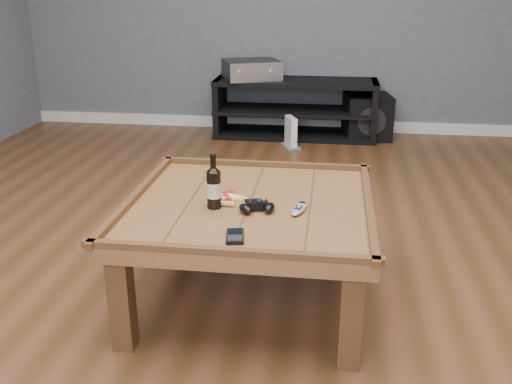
# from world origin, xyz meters

# --- Properties ---
(ground) EXTENTS (6.00, 6.00, 0.00)m
(ground) POSITION_xyz_m (0.00, 0.00, 0.00)
(ground) COLOR #422913
(ground) RESTS_ON ground
(baseboard) EXTENTS (5.00, 0.02, 0.10)m
(baseboard) POSITION_xyz_m (0.00, 2.99, 0.05)
(baseboard) COLOR silver
(baseboard) RESTS_ON ground
(coffee_table) EXTENTS (1.03, 1.03, 0.48)m
(coffee_table) POSITION_xyz_m (0.00, 0.00, 0.39)
(coffee_table) COLOR brown
(coffee_table) RESTS_ON ground
(media_console) EXTENTS (1.40, 0.45, 0.50)m
(media_console) POSITION_xyz_m (0.00, 2.75, 0.25)
(media_console) COLOR black
(media_console) RESTS_ON ground
(beer_bottle) EXTENTS (0.06, 0.06, 0.22)m
(beer_bottle) POSITION_xyz_m (-0.13, -0.08, 0.54)
(beer_bottle) COLOR black
(beer_bottle) RESTS_ON coffee_table
(game_controller) EXTENTS (0.16, 0.13, 0.04)m
(game_controller) POSITION_xyz_m (0.04, -0.09, 0.47)
(game_controller) COLOR black
(game_controller) RESTS_ON coffee_table
(pizza_slice) EXTENTS (0.15, 0.22, 0.02)m
(pizza_slice) POSITION_xyz_m (-0.11, 0.01, 0.46)
(pizza_slice) COLOR tan
(pizza_slice) RESTS_ON coffee_table
(smartphone) EXTENTS (0.08, 0.12, 0.02)m
(smartphone) POSITION_xyz_m (-0.00, -0.35, 0.46)
(smartphone) COLOR black
(smartphone) RESTS_ON coffee_table
(remote_control) EXTENTS (0.08, 0.16, 0.02)m
(remote_control) POSITION_xyz_m (0.21, -0.07, 0.46)
(remote_control) COLOR gray
(remote_control) RESTS_ON coffee_table
(av_receiver) EXTENTS (0.57, 0.52, 0.16)m
(av_receiver) POSITION_xyz_m (-0.38, 2.74, 0.58)
(av_receiver) COLOR black
(av_receiver) RESTS_ON media_console
(subwoofer) EXTENTS (0.44, 0.44, 0.38)m
(subwoofer) POSITION_xyz_m (0.63, 2.78, 0.19)
(subwoofer) COLOR black
(subwoofer) RESTS_ON ground
(game_console) EXTENTS (0.18, 0.23, 0.26)m
(game_console) POSITION_xyz_m (-0.01, 2.39, 0.12)
(game_console) COLOR slate
(game_console) RESTS_ON ground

